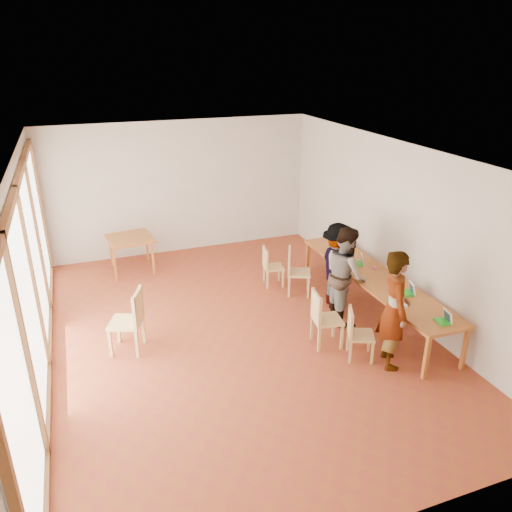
{
  "coord_description": "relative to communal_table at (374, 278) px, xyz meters",
  "views": [
    {
      "loc": [
        -2.19,
        -6.93,
        4.44
      ],
      "look_at": [
        0.57,
        0.54,
        1.1
      ],
      "focal_mm": 35.0,
      "sensor_mm": 36.0,
      "label": 1
    }
  ],
  "objects": [
    {
      "name": "laptop_far",
      "position": [
        0.02,
        0.52,
        0.1
      ],
      "size": [
        0.28,
        0.29,
        0.2
      ],
      "rotation": [
        0.0,
        0.0,
        -0.43
      ],
      "color": "green",
      "rests_on": "communal_table"
    },
    {
      "name": "laptop_near",
      "position": [
        0.07,
        -1.74,
        0.1
      ],
      "size": [
        0.22,
        0.24,
        0.18
      ],
      "rotation": [
        0.0,
        0.0,
        -0.15
      ],
      "color": "green",
      "rests_on": "communal_table"
    },
    {
      "name": "ground",
      "position": [
        -2.5,
        0.21,
        -0.7
      ],
      "size": [
        8.0,
        8.0,
        0.0
      ],
      "primitive_type": "plane",
      "color": "#943923",
      "rests_on": "ground"
    },
    {
      "name": "person_near",
      "position": [
        -0.59,
        -1.42,
        0.22
      ],
      "size": [
        0.63,
        0.78,
        1.84
      ],
      "primitive_type": "imported",
      "rotation": [
        0.0,
        0.0,
        1.24
      ],
      "color": "gray",
      "rests_on": "ground"
    },
    {
      "name": "wall_right",
      "position": [
        0.5,
        0.21,
        0.8
      ],
      "size": [
        0.1,
        8.0,
        3.0
      ],
      "primitive_type": "cube",
      "color": "beige",
      "rests_on": "ground"
    },
    {
      "name": "person_mid",
      "position": [
        -0.58,
        0.01,
        0.15
      ],
      "size": [
        0.76,
        0.92,
        1.71
      ],
      "primitive_type": "imported",
      "rotation": [
        0.0,
        0.0,
        1.43
      ],
      "color": "gray",
      "rests_on": "ground"
    },
    {
      "name": "chair_near",
      "position": [
        -1.01,
        -1.11,
        -0.2
      ],
      "size": [
        0.51,
        0.51,
        0.44
      ],
      "rotation": [
        0.0,
        0.0,
        -0.41
      ],
      "color": "tan",
      "rests_on": "ground"
    },
    {
      "name": "black_pouch",
      "position": [
        0.11,
        1.37,
        0.09
      ],
      "size": [
        0.16,
        0.26,
        0.09
      ],
      "primitive_type": "cube",
      "color": "black",
      "rests_on": "communal_table"
    },
    {
      "name": "condiment_cup",
      "position": [
        -0.22,
        -1.19,
        0.08
      ],
      "size": [
        0.08,
        0.08,
        0.06
      ],
      "primitive_type": "cylinder",
      "color": "white",
      "rests_on": "communal_table"
    },
    {
      "name": "green_bottle",
      "position": [
        0.16,
        1.42,
        0.19
      ],
      "size": [
        0.07,
        0.07,
        0.28
      ],
      "primitive_type": "cylinder",
      "color": "#126C37",
      "rests_on": "communal_table"
    },
    {
      "name": "side_table",
      "position": [
        -3.78,
        3.41,
        -0.03
      ],
      "size": [
        0.9,
        0.9,
        0.75
      ],
      "rotation": [
        0.0,
        0.0,
        0.12
      ],
      "color": "#B05E27",
      "rests_on": "ground"
    },
    {
      "name": "chair_mid",
      "position": [
        -1.33,
        -0.61,
        -0.13
      ],
      "size": [
        0.5,
        0.5,
        0.5
      ],
      "rotation": [
        0.0,
        0.0,
        -0.15
      ],
      "color": "tan",
      "rests_on": "ground"
    },
    {
      "name": "wall_back",
      "position": [
        -2.5,
        4.21,
        0.8
      ],
      "size": [
        6.0,
        0.1,
        3.0
      ],
      "primitive_type": "cube",
      "color": "beige",
      "rests_on": "ground"
    },
    {
      "name": "pink_phone",
      "position": [
        0.17,
        0.26,
        0.05
      ],
      "size": [
        0.05,
        0.1,
        0.01
      ],
      "primitive_type": "cube",
      "color": "#EA43A1",
      "rests_on": "communal_table"
    },
    {
      "name": "chair_empty",
      "position": [
        -0.99,
        1.22,
        -0.14
      ],
      "size": [
        0.57,
        0.57,
        0.49
      ],
      "rotation": [
        0.0,
        0.0,
        -0.44
      ],
      "color": "tan",
      "rests_on": "ground"
    },
    {
      "name": "wall_front",
      "position": [
        -2.5,
        -3.79,
        0.8
      ],
      "size": [
        6.0,
        0.1,
        3.0
      ],
      "primitive_type": "cube",
      "color": "beige",
      "rests_on": "ground"
    },
    {
      "name": "chair_far",
      "position": [
        -1.3,
        1.71,
        -0.21
      ],
      "size": [
        0.42,
        0.42,
        0.43
      ],
      "rotation": [
        0.0,
        0.0,
        -0.15
      ],
      "color": "tan",
      "rests_on": "ground"
    },
    {
      "name": "window_wall",
      "position": [
        -5.46,
        0.21,
        0.8
      ],
      "size": [
        0.1,
        8.0,
        3.0
      ],
      "primitive_type": "cube",
      "color": "white",
      "rests_on": "ground"
    },
    {
      "name": "laptop_mid",
      "position": [
        0.14,
        -0.8,
        0.1
      ],
      "size": [
        0.26,
        0.28,
        0.2
      ],
      "rotation": [
        0.0,
        0.0,
        -0.29
      ],
      "color": "green",
      "rests_on": "communal_table"
    },
    {
      "name": "communal_table",
      "position": [
        0.0,
        0.0,
        0.0
      ],
      "size": [
        0.8,
        4.0,
        0.75
      ],
      "color": "#B05E27",
      "rests_on": "ground"
    },
    {
      "name": "chair_spare",
      "position": [
        -4.15,
        0.27,
        -0.07
      ],
      "size": [
        0.63,
        0.63,
        0.55
      ],
      "rotation": [
        0.0,
        0.0,
        2.75
      ],
      "color": "tan",
      "rests_on": "ground"
    },
    {
      "name": "person_far",
      "position": [
        -0.48,
        0.49,
        0.1
      ],
      "size": [
        0.77,
        1.13,
        1.6
      ],
      "primitive_type": "imported",
      "rotation": [
        0.0,
        0.0,
        1.39
      ],
      "color": "gray",
      "rests_on": "ground"
    },
    {
      "name": "clear_glass",
      "position": [
        0.07,
        -0.6,
        0.09
      ],
      "size": [
        0.07,
        0.07,
        0.09
      ],
      "primitive_type": "cylinder",
      "color": "silver",
      "rests_on": "communal_table"
    },
    {
      "name": "yellow_mug",
      "position": [
        -0.13,
        1.13,
        0.09
      ],
      "size": [
        0.13,
        0.13,
        0.09
      ],
      "primitive_type": "imported",
      "rotation": [
        0.0,
        0.0,
        -0.23
      ],
      "color": "gold",
      "rests_on": "communal_table"
    },
    {
      "name": "ceiling",
      "position": [
        -2.5,
        0.21,
        2.32
      ],
      "size": [
        6.0,
        8.0,
        0.04
      ],
      "primitive_type": "cube",
      "color": "white",
      "rests_on": "wall_back"
    }
  ]
}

